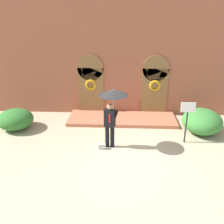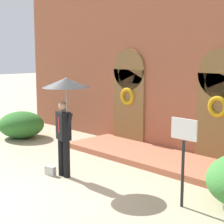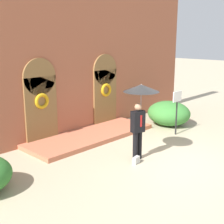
% 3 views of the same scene
% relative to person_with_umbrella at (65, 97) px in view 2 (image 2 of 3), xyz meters
% --- Properties ---
extents(ground_plane, '(80.00, 80.00, 0.00)m').
position_rel_person_with_umbrella_xyz_m(ground_plane, '(0.35, -0.44, -1.91)').
color(ground_plane, tan).
extents(building_facade, '(14.00, 2.30, 5.60)m').
position_rel_person_with_umbrella_xyz_m(building_facade, '(0.35, 3.71, 0.77)').
color(building_facade, '#9E563D').
rests_on(building_facade, ground).
extents(person_with_umbrella, '(1.10, 1.10, 2.36)m').
position_rel_person_with_umbrella_xyz_m(person_with_umbrella, '(0.00, 0.00, 0.00)').
color(person_with_umbrella, black).
rests_on(person_with_umbrella, ground).
extents(handbag, '(0.30, 0.17, 0.22)m').
position_rel_person_with_umbrella_xyz_m(handbag, '(-0.39, -0.20, -1.80)').
color(handbag, '#B7B7B2').
rests_on(handbag, ground).
extents(sign_post, '(0.56, 0.06, 1.72)m').
position_rel_person_with_umbrella_xyz_m(sign_post, '(2.92, 0.52, -0.75)').
color(sign_post, black).
rests_on(sign_post, ground).
extents(shrub_left, '(1.60, 1.54, 0.91)m').
position_rel_person_with_umbrella_xyz_m(shrub_left, '(-4.45, 1.44, -1.46)').
color(shrub_left, '#2D6B28').
rests_on(shrub_left, ground).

